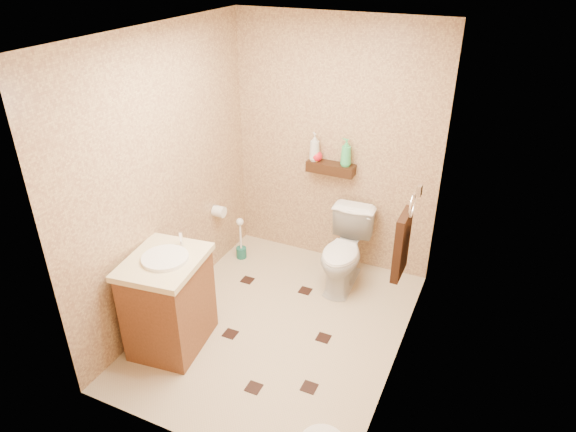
% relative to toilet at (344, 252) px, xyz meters
% --- Properties ---
extents(ground, '(2.50, 2.50, 0.00)m').
position_rel_toilet_xyz_m(ground, '(-0.29, -0.83, -0.36)').
color(ground, '#C0AE8C').
rests_on(ground, ground).
extents(wall_back, '(2.00, 0.04, 2.40)m').
position_rel_toilet_xyz_m(wall_back, '(-0.29, 0.42, 0.84)').
color(wall_back, tan).
rests_on(wall_back, ground).
extents(wall_front, '(2.00, 0.04, 2.40)m').
position_rel_toilet_xyz_m(wall_front, '(-0.29, -2.08, 0.84)').
color(wall_front, tan).
rests_on(wall_front, ground).
extents(wall_left, '(0.04, 2.50, 2.40)m').
position_rel_toilet_xyz_m(wall_left, '(-1.29, -0.83, 0.84)').
color(wall_left, tan).
rests_on(wall_left, ground).
extents(wall_right, '(0.04, 2.50, 2.40)m').
position_rel_toilet_xyz_m(wall_right, '(0.71, -0.83, 0.84)').
color(wall_right, tan).
rests_on(wall_right, ground).
extents(ceiling, '(2.00, 2.50, 0.02)m').
position_rel_toilet_xyz_m(ceiling, '(-0.29, -0.83, 2.04)').
color(ceiling, silver).
rests_on(ceiling, wall_back).
extents(wall_shelf, '(0.46, 0.14, 0.10)m').
position_rel_toilet_xyz_m(wall_shelf, '(-0.29, 0.34, 0.66)').
color(wall_shelf, '#311D0D').
rests_on(wall_shelf, wall_back).
extents(floor_accents, '(1.18, 1.36, 0.01)m').
position_rel_toilet_xyz_m(floor_accents, '(-0.26, -0.89, -0.36)').
color(floor_accents, black).
rests_on(floor_accents, ground).
extents(toilet, '(0.44, 0.72, 0.72)m').
position_rel_toilet_xyz_m(toilet, '(0.00, 0.00, 0.00)').
color(toilet, white).
rests_on(toilet, ground).
extents(vanity, '(0.62, 0.73, 0.93)m').
position_rel_toilet_xyz_m(vanity, '(-0.99, -1.35, 0.06)').
color(vanity, brown).
rests_on(vanity, ground).
extents(toilet_brush, '(0.11, 0.11, 0.46)m').
position_rel_toilet_xyz_m(toilet_brush, '(-1.11, -0.00, -0.20)').
color(toilet_brush, '#175E52').
rests_on(toilet_brush, ground).
extents(towel_ring, '(0.12, 0.30, 0.76)m').
position_rel_toilet_xyz_m(towel_ring, '(0.62, -0.58, 0.59)').
color(towel_ring, silver).
rests_on(towel_ring, wall_right).
extents(toilet_paper, '(0.12, 0.11, 0.12)m').
position_rel_toilet_xyz_m(toilet_paper, '(-1.23, -0.18, 0.24)').
color(toilet_paper, white).
rests_on(toilet_paper, wall_left).
extents(bottle_a, '(0.15, 0.15, 0.27)m').
position_rel_toilet_xyz_m(bottle_a, '(-0.46, 0.34, 0.84)').
color(bottle_a, beige).
rests_on(bottle_a, wall_shelf).
extents(bottle_b, '(0.07, 0.07, 0.15)m').
position_rel_toilet_xyz_m(bottle_b, '(-0.45, 0.34, 0.78)').
color(bottle_b, yellow).
rests_on(bottle_b, wall_shelf).
extents(bottle_c, '(0.11, 0.11, 0.14)m').
position_rel_toilet_xyz_m(bottle_c, '(-0.43, 0.34, 0.78)').
color(bottle_c, red).
rests_on(bottle_c, wall_shelf).
extents(bottle_d, '(0.12, 0.12, 0.26)m').
position_rel_toilet_xyz_m(bottle_d, '(-0.15, 0.34, 0.84)').
color(bottle_d, '#39AC60').
rests_on(bottle_d, wall_shelf).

